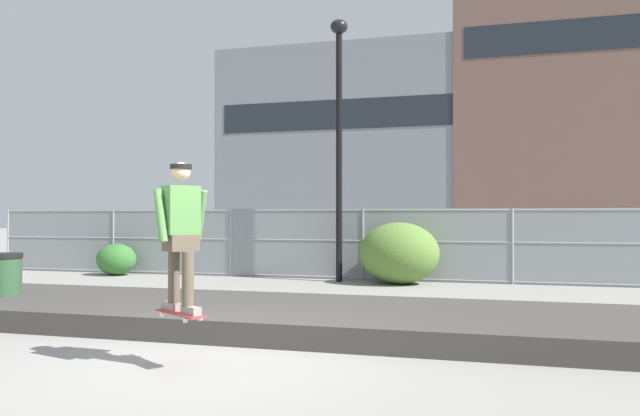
% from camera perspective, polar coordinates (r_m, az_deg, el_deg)
% --- Properties ---
extents(ground_plane, '(120.00, 120.00, 0.00)m').
position_cam_1_polar(ground_plane, '(7.31, -11.11, -13.93)').
color(ground_plane, gray).
extents(gravel_berm, '(13.77, 3.04, 0.32)m').
position_cam_1_polar(gravel_berm, '(9.45, -4.47, -9.92)').
color(gravel_berm, '#3D3A38').
rests_on(gravel_berm, ground_plane).
extents(skateboard, '(0.78, 0.60, 0.07)m').
position_cam_1_polar(skateboard, '(7.05, -12.78, -9.51)').
color(skateboard, '#B22D2D').
extents(skater, '(0.66, 0.61, 1.66)m').
position_cam_1_polar(skater, '(6.97, -12.76, -1.81)').
color(skater, gray).
rests_on(skater, skateboard).
extents(chain_fence, '(22.29, 0.06, 1.85)m').
position_cam_1_polar(chain_fence, '(16.01, 4.00, -3.35)').
color(chain_fence, gray).
rests_on(chain_fence, ground_plane).
extents(street_lamp, '(0.44, 0.44, 6.65)m').
position_cam_1_polar(street_lamp, '(15.75, 1.77, 8.35)').
color(street_lamp, black).
rests_on(street_lamp, ground_plane).
extents(parked_car_near, '(4.41, 1.97, 1.66)m').
position_cam_1_polar(parked_car_near, '(20.14, -11.35, -3.06)').
color(parked_car_near, '#474C54').
rests_on(parked_car_near, ground_plane).
extents(parked_car_mid, '(4.49, 2.13, 1.66)m').
position_cam_1_polar(parked_car_mid, '(18.18, 3.49, -3.33)').
color(parked_car_mid, maroon).
rests_on(parked_car_mid, ground_plane).
extents(library_building, '(24.14, 12.80, 16.37)m').
position_cam_1_polar(library_building, '(57.85, 3.95, 5.77)').
color(library_building, slate).
rests_on(library_building, ground_plane).
extents(office_block, '(21.90, 13.75, 24.73)m').
position_cam_1_polar(office_block, '(58.27, 23.58, 9.94)').
color(office_block, brown).
rests_on(office_block, ground_plane).
extents(shrub_left, '(1.14, 0.93, 0.88)m').
position_cam_1_polar(shrub_left, '(18.20, -18.34, -4.54)').
color(shrub_left, '#336B2D').
rests_on(shrub_left, ground_plane).
extents(shrub_center, '(1.95, 1.60, 1.51)m').
position_cam_1_polar(shrub_center, '(15.16, 7.33, -4.17)').
color(shrub_center, '#567A33').
rests_on(shrub_center, ground_plane).
extents(trash_bin, '(0.59, 0.59, 1.03)m').
position_cam_1_polar(trash_bin, '(11.82, -27.22, -6.23)').
color(trash_bin, '#2D5133').
rests_on(trash_bin, ground_plane).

